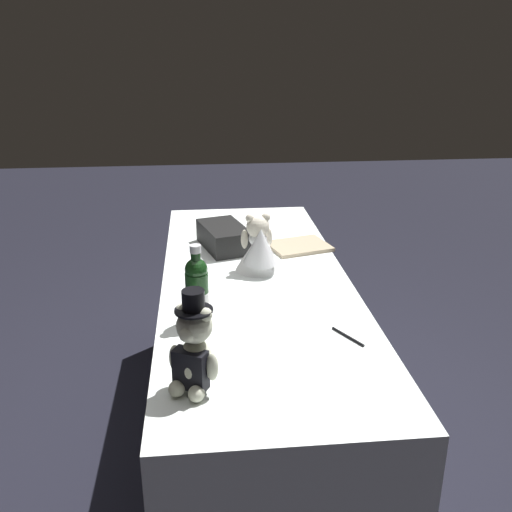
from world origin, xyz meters
The scene contains 8 objects.
ground_plane centered at (0.00, 0.00, 0.00)m, with size 12.00×12.00×0.00m, color black.
reception_table centered at (0.00, 0.00, 0.40)m, with size 2.03×0.75×0.79m, color white.
teddy_bear_groom centered at (-0.75, 0.24, 0.91)m, with size 0.14×0.14×0.30m.
teddy_bear_bride centered at (0.09, -0.02, 0.90)m, with size 0.23×0.19×0.24m.
champagne_bottle centered at (-0.35, 0.23, 0.91)m, with size 0.08×0.08×0.28m.
signing_pen centered at (-0.50, -0.25, 0.80)m, with size 0.14×0.08×0.01m.
gift_case_black centered at (0.38, 0.11, 0.85)m, with size 0.34×0.25×0.11m.
guestbook centered at (0.35, -0.23, 0.80)m, with size 0.21×0.26×0.02m, color tan.
Camera 1 is at (-2.12, 0.21, 1.71)m, focal length 40.43 mm.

